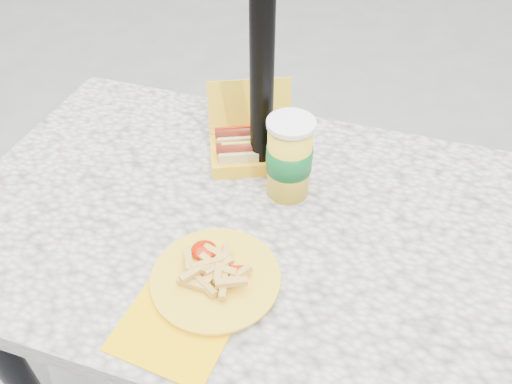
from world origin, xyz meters
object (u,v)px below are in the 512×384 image
(fries_plate, at_px, (212,280))
(soda_cup, at_px, (289,158))
(hotdog_box, at_px, (253,146))
(umbrella_pole, at_px, (262,23))

(fries_plate, relative_size, soda_cup, 1.75)
(hotdog_box, xyz_separation_m, fries_plate, (0.04, -0.37, -0.02))
(umbrella_pole, bearing_deg, hotdog_box, 137.48)
(umbrella_pole, relative_size, soda_cup, 11.86)
(soda_cup, bearing_deg, fries_plate, -102.56)
(umbrella_pole, height_order, hotdog_box, umbrella_pole)
(umbrella_pole, distance_m, fries_plate, 0.48)
(umbrella_pole, bearing_deg, fries_plate, -87.36)
(umbrella_pole, xyz_separation_m, fries_plate, (0.02, -0.35, -0.34))
(umbrella_pole, relative_size, hotdog_box, 8.89)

